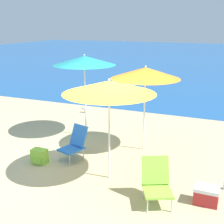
{
  "coord_description": "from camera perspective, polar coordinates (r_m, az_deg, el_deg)",
  "views": [
    {
      "loc": [
        2.75,
        -5.28,
        3.0
      ],
      "look_at": [
        0.0,
        1.15,
        1.0
      ],
      "focal_mm": 50.0,
      "sensor_mm": 36.0,
      "label": 1
    }
  ],
  "objects": [
    {
      "name": "beach_umbrella_orange",
      "position": [
        7.28,
        6.13,
        7.1
      ],
      "size": [
        1.63,
        1.63,
        2.06
      ],
      "color": "white",
      "rests_on": "ground"
    },
    {
      "name": "sea_water",
      "position": [
        30.33,
        18.1,
        9.54
      ],
      "size": [
        60.0,
        40.0,
        0.01
      ],
      "color": "#1E5699",
      "rests_on": "ground"
    },
    {
      "name": "ground_plane",
      "position": [
        6.67,
        -3.96,
        -10.82
      ],
      "size": [
        60.0,
        60.0,
        0.0
      ],
      "primitive_type": "plane",
      "color": "#C6B284"
    },
    {
      "name": "beach_umbrella_yellow",
      "position": [
        5.8,
        -0.52,
        4.55
      ],
      "size": [
        1.77,
        1.77,
        2.02
      ],
      "color": "white",
      "rests_on": "ground"
    },
    {
      "name": "seagull",
      "position": [
        10.84,
        -4.87,
        0.6
      ],
      "size": [
        0.27,
        0.11,
        0.23
      ],
      "color": "gold",
      "rests_on": "ground"
    },
    {
      "name": "cooler_box",
      "position": [
        5.77,
        16.86,
        -14.34
      ],
      "size": [
        0.41,
        0.3,
        0.31
      ],
      "color": "#B72828",
      "rests_on": "ground"
    },
    {
      "name": "backpack_lime",
      "position": [
        7.15,
        -13.15,
        -7.91
      ],
      "size": [
        0.34,
        0.25,
        0.32
      ],
      "color": "#8ECC3D",
      "rests_on": "ground"
    },
    {
      "name": "beach_chair_blue",
      "position": [
        7.13,
        -6.82,
        -5.6
      ],
      "size": [
        0.58,
        0.7,
        0.77
      ],
      "rotation": [
        0.0,
        0.0,
        -0.3
      ],
      "color": "silver",
      "rests_on": "ground"
    },
    {
      "name": "beach_umbrella_teal",
      "position": [
        8.24,
        -5.07,
        9.35
      ],
      "size": [
        1.66,
        1.66,
        2.22
      ],
      "color": "white",
      "rests_on": "ground"
    },
    {
      "name": "beach_chair_lime",
      "position": [
        5.54,
        8.13,
        -12.38
      ],
      "size": [
        0.69,
        0.76,
        0.77
      ],
      "rotation": [
        0.0,
        0.0,
        0.45
      ],
      "color": "silver",
      "rests_on": "ground"
    }
  ]
}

